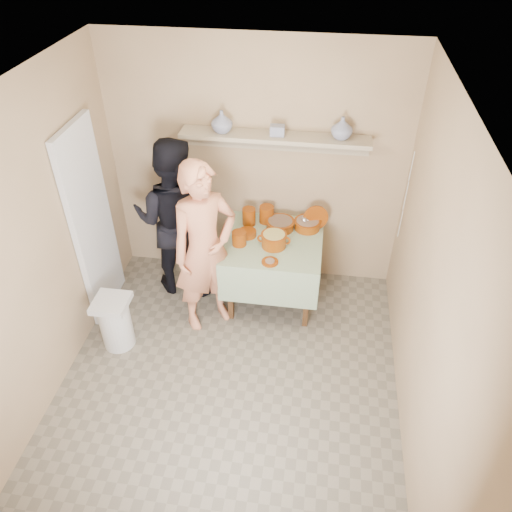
% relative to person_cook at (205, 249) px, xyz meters
% --- Properties ---
extents(ground, '(3.50, 3.50, 0.00)m').
position_rel_person_cook_xyz_m(ground, '(0.35, -0.86, -0.89)').
color(ground, '#716859').
rests_on(ground, ground).
extents(tile_panel, '(0.06, 0.70, 2.00)m').
position_rel_person_cook_xyz_m(tile_panel, '(-1.11, 0.09, 0.11)').
color(tile_panel, silver).
rests_on(tile_panel, ground).
extents(plate_stack_a, '(0.14, 0.14, 0.18)m').
position_rel_person_cook_xyz_m(plate_stack_a, '(0.31, 0.66, -0.04)').
color(plate_stack_a, '#6E2803').
rests_on(plate_stack_a, serving_table).
extents(plate_stack_b, '(0.15, 0.15, 0.18)m').
position_rel_person_cook_xyz_m(plate_stack_b, '(0.48, 0.73, -0.04)').
color(plate_stack_b, '#6E2803').
rests_on(plate_stack_b, serving_table).
extents(bowl_stack, '(0.14, 0.14, 0.14)m').
position_rel_person_cook_xyz_m(bowl_stack, '(0.27, 0.30, -0.06)').
color(bowl_stack, '#6E2803').
rests_on(bowl_stack, serving_table).
extents(empty_bowl, '(0.18, 0.18, 0.05)m').
position_rel_person_cook_xyz_m(empty_bowl, '(0.32, 0.45, -0.10)').
color(empty_bowl, '#6E2803').
rests_on(empty_bowl, serving_table).
extents(propped_lid, '(0.27, 0.13, 0.26)m').
position_rel_person_cook_xyz_m(propped_lid, '(0.99, 0.70, -0.01)').
color(propped_lid, '#6E2803').
rests_on(propped_lid, serving_table).
extents(vase_right, '(0.21, 0.21, 0.21)m').
position_rel_person_cook_xyz_m(vase_right, '(1.16, 0.78, 0.93)').
color(vase_right, navy).
rests_on(vase_right, wall_shelf).
extents(vase_left, '(0.25, 0.25, 0.21)m').
position_rel_person_cook_xyz_m(vase_left, '(0.05, 0.76, 0.93)').
color(vase_left, navy).
rests_on(vase_left, wall_shelf).
extents(ceramic_box, '(0.14, 0.10, 0.10)m').
position_rel_person_cook_xyz_m(ceramic_box, '(0.57, 0.76, 0.88)').
color(ceramic_box, navy).
rests_on(ceramic_box, wall_shelf).
extents(person_cook, '(0.77, 0.74, 1.78)m').
position_rel_person_cook_xyz_m(person_cook, '(0.00, 0.00, 0.00)').
color(person_cook, '#D37F5B').
rests_on(person_cook, ground).
extents(person_helper, '(0.86, 0.68, 1.74)m').
position_rel_person_cook_xyz_m(person_helper, '(-0.44, 0.50, -0.02)').
color(person_helper, black).
rests_on(person_helper, ground).
extents(room_shell, '(3.04, 3.54, 2.62)m').
position_rel_person_cook_xyz_m(room_shell, '(0.35, -0.86, 0.72)').
color(room_shell, tan).
rests_on(room_shell, ground).
extents(serving_table, '(0.97, 0.97, 0.76)m').
position_rel_person_cook_xyz_m(serving_table, '(0.60, 0.42, -0.25)').
color(serving_table, '#4C2D16').
rests_on(serving_table, ground).
extents(cazuela_meat_a, '(0.30, 0.30, 0.10)m').
position_rel_person_cook_xyz_m(cazuela_meat_a, '(0.64, 0.62, -0.07)').
color(cazuela_meat_a, '#692B09').
rests_on(cazuela_meat_a, serving_table).
extents(cazuela_meat_b, '(0.28, 0.28, 0.10)m').
position_rel_person_cook_xyz_m(cazuela_meat_b, '(0.91, 0.66, -0.07)').
color(cazuela_meat_b, '#692B09').
rests_on(cazuela_meat_b, serving_table).
extents(ladle, '(0.08, 0.26, 0.19)m').
position_rel_person_cook_xyz_m(ladle, '(0.88, 0.65, -0.02)').
color(ladle, silver).
rests_on(ladle, cazuela_meat_b).
extents(cazuela_rice, '(0.33, 0.25, 0.14)m').
position_rel_person_cook_xyz_m(cazuela_rice, '(0.61, 0.32, -0.04)').
color(cazuela_rice, '#692B09').
rests_on(cazuela_rice, serving_table).
extents(front_plate, '(0.16, 0.16, 0.03)m').
position_rel_person_cook_xyz_m(front_plate, '(0.60, 0.05, -0.12)').
color(front_plate, '#6E2803').
rests_on(front_plate, serving_table).
extents(wall_shelf, '(1.80, 0.25, 0.21)m').
position_rel_person_cook_xyz_m(wall_shelf, '(0.55, 0.79, 0.78)').
color(wall_shelf, tan).
rests_on(wall_shelf, room_shell).
extents(trash_bin, '(0.32, 0.32, 0.56)m').
position_rel_person_cook_xyz_m(trash_bin, '(-0.80, -0.46, -0.61)').
color(trash_bin, silver).
rests_on(trash_bin, ground).
extents(electrical_cord, '(0.01, 0.05, 0.90)m').
position_rel_person_cook_xyz_m(electrical_cord, '(1.82, 0.62, 0.36)').
color(electrical_cord, silver).
rests_on(electrical_cord, wall_shelf).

